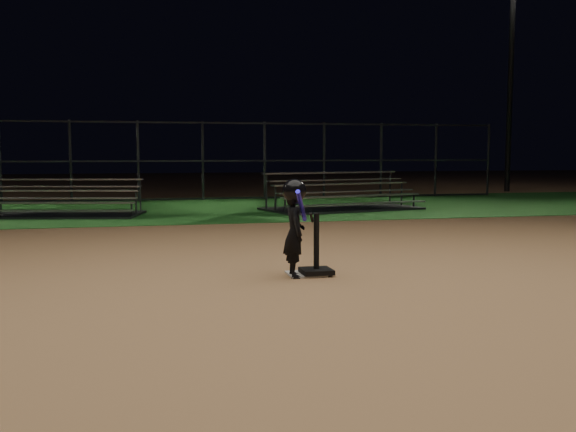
{
  "coord_description": "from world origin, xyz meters",
  "views": [
    {
      "loc": [
        -2.05,
        -7.85,
        1.55
      ],
      "look_at": [
        0.0,
        1.0,
        0.65
      ],
      "focal_mm": 40.77,
      "sensor_mm": 36.0,
      "label": 1
    }
  ],
  "objects_px": {
    "batting_tee": "(316,262)",
    "child_batter": "(294,225)",
    "bleacher_left": "(64,209)",
    "light_pole_right": "(512,62)",
    "home_plate": "(306,274)",
    "bleacher_right": "(342,202)"
  },
  "relations": [
    {
      "from": "child_batter",
      "to": "bleacher_left",
      "type": "distance_m",
      "value": 9.41
    },
    {
      "from": "child_batter",
      "to": "light_pole_right",
      "type": "distance_m",
      "value": 19.82
    },
    {
      "from": "bleacher_left",
      "to": "light_pole_right",
      "type": "distance_m",
      "value": 17.66
    },
    {
      "from": "batting_tee",
      "to": "child_batter",
      "type": "relative_size",
      "value": 0.63
    },
    {
      "from": "child_batter",
      "to": "light_pole_right",
      "type": "relative_size",
      "value": 0.15
    },
    {
      "from": "home_plate",
      "to": "light_pole_right",
      "type": "xyz_separation_m",
      "value": [
        12.0,
        14.94,
        4.93
      ]
    },
    {
      "from": "home_plate",
      "to": "bleacher_left",
      "type": "bearing_deg",
      "value": 113.73
    },
    {
      "from": "child_batter",
      "to": "light_pole_right",
      "type": "height_order",
      "value": "light_pole_right"
    },
    {
      "from": "bleacher_left",
      "to": "light_pole_right",
      "type": "height_order",
      "value": "light_pole_right"
    },
    {
      "from": "bleacher_left",
      "to": "light_pole_right",
      "type": "bearing_deg",
      "value": 34.06
    },
    {
      "from": "batting_tee",
      "to": "child_batter",
      "type": "height_order",
      "value": "child_batter"
    },
    {
      "from": "batting_tee",
      "to": "bleacher_left",
      "type": "height_order",
      "value": "bleacher_left"
    },
    {
      "from": "home_plate",
      "to": "batting_tee",
      "type": "xyz_separation_m",
      "value": [
        0.12,
        -0.05,
        0.15
      ]
    },
    {
      "from": "batting_tee",
      "to": "home_plate",
      "type": "bearing_deg",
      "value": 158.5
    },
    {
      "from": "batting_tee",
      "to": "bleacher_right",
      "type": "distance_m",
      "value": 9.28
    },
    {
      "from": "bleacher_left",
      "to": "bleacher_right",
      "type": "bearing_deg",
      "value": 12.94
    },
    {
      "from": "home_plate",
      "to": "batting_tee",
      "type": "distance_m",
      "value": 0.2
    },
    {
      "from": "batting_tee",
      "to": "bleacher_right",
      "type": "height_order",
      "value": "bleacher_right"
    },
    {
      "from": "home_plate",
      "to": "bleacher_right",
      "type": "xyz_separation_m",
      "value": [
        3.26,
        8.69,
        0.19
      ]
    },
    {
      "from": "child_batter",
      "to": "batting_tee",
      "type": "bearing_deg",
      "value": -79.82
    },
    {
      "from": "batting_tee",
      "to": "bleacher_right",
      "type": "xyz_separation_m",
      "value": [
        3.14,
        8.74,
        0.04
      ]
    },
    {
      "from": "light_pole_right",
      "to": "child_batter",
      "type": "bearing_deg",
      "value": -128.98
    }
  ]
}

